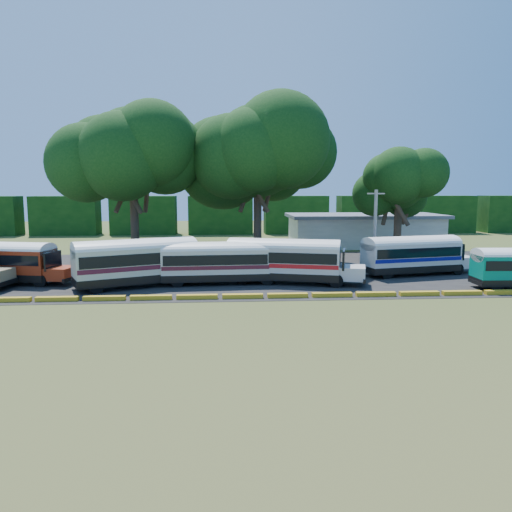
{
  "coord_description": "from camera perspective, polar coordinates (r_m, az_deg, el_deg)",
  "views": [
    {
      "loc": [
        0.16,
        -31.33,
        7.28
      ],
      "look_at": [
        2.73,
        6.0,
        2.15
      ],
      "focal_mm": 35.0,
      "sensor_mm": 36.0,
      "label": 1
    }
  ],
  "objects": [
    {
      "name": "asphalt_strip",
      "position": [
        43.94,
        -2.8,
        -1.72
      ],
      "size": [
        64.0,
        24.0,
        0.02
      ],
      "primitive_type": "cube",
      "color": "black",
      "rests_on": "ground"
    },
    {
      "name": "terminal_building",
      "position": [
        64.09,
        12.25,
        2.94
      ],
      "size": [
        19.0,
        9.0,
        4.0
      ],
      "color": "silver",
      "rests_on": "ground"
    },
    {
      "name": "bus_white_red",
      "position": [
        38.13,
        3.54,
        -0.25
      ],
      "size": [
        10.73,
        5.25,
        3.43
      ],
      "rotation": [
        0.0,
        0.0,
        -0.27
      ],
      "color": "black",
      "rests_on": "ground"
    },
    {
      "name": "tree_west",
      "position": [
        49.73,
        -13.96,
        11.72
      ],
      "size": [
        10.74,
        10.74,
        14.86
      ],
      "color": "#332A19",
      "rests_on": "ground"
    },
    {
      "name": "bus_cream_east",
      "position": [
        37.9,
        -4.36,
        -0.48
      ],
      "size": [
        9.96,
        2.94,
        3.24
      ],
      "rotation": [
        0.0,
        0.0,
        0.05
      ],
      "color": "black",
      "rests_on": "ground"
    },
    {
      "name": "utility_pole",
      "position": [
        46.9,
        13.45,
        3.18
      ],
      "size": [
        1.6,
        0.3,
        7.11
      ],
      "color": "gray",
      "rests_on": "ground"
    },
    {
      "name": "treeline_backdrop",
      "position": [
        79.44,
        -4.07,
        4.71
      ],
      "size": [
        130.0,
        4.0,
        6.0
      ],
      "color": "black",
      "rests_on": "ground"
    },
    {
      "name": "curb",
      "position": [
        33.11,
        -4.14,
        -4.64
      ],
      "size": [
        53.7,
        0.45,
        0.3
      ],
      "color": "gold",
      "rests_on": "ground"
    },
    {
      "name": "bus_red",
      "position": [
        42.59,
        -26.81,
        -0.38
      ],
      "size": [
        10.01,
        4.47,
        3.2
      ],
      "rotation": [
        0.0,
        0.0,
        -0.22
      ],
      "color": "black",
      "rests_on": "ground"
    },
    {
      "name": "bus_cream_west",
      "position": [
        37.78,
        -13.2,
        -0.41
      ],
      "size": [
        10.96,
        6.8,
        3.56
      ],
      "rotation": [
        0.0,
        0.0,
        0.42
      ],
      "color": "black",
      "rests_on": "ground"
    },
    {
      "name": "bus_white_blue",
      "position": [
        43.67,
        17.53,
        0.32
      ],
      "size": [
        10.31,
        4.61,
        3.29
      ],
      "rotation": [
        0.0,
        0.0,
        0.22
      ],
      "color": "black",
      "rests_on": "ground"
    },
    {
      "name": "tree_center",
      "position": [
        50.33,
        0.19,
        11.89
      ],
      "size": [
        12.43,
        12.43,
        15.45
      ],
      "color": "#332A19",
      "rests_on": "ground"
    },
    {
      "name": "tree_east",
      "position": [
        54.41,
        16.06,
        7.98
      ],
      "size": [
        7.44,
        7.44,
        10.53
      ],
      "color": "#332A19",
      "rests_on": "ground"
    },
    {
      "name": "ground",
      "position": [
        32.16,
        -4.14,
        -5.29
      ],
      "size": [
        160.0,
        160.0,
        0.0
      ],
      "primitive_type": "plane",
      "color": "#35521B",
      "rests_on": "ground"
    }
  ]
}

